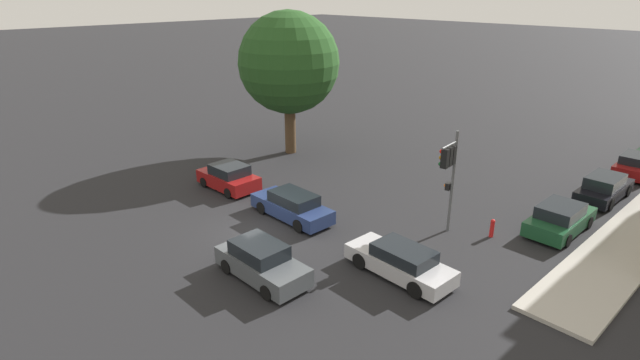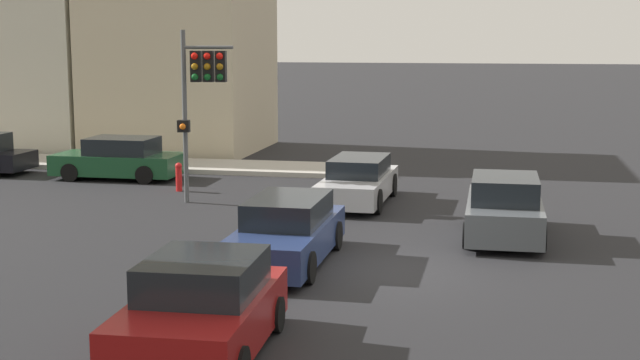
{
  "view_description": "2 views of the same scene",
  "coord_description": "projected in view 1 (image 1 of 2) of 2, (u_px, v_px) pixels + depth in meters",
  "views": [
    {
      "loc": [
        18.06,
        -12.85,
        11.24
      ],
      "look_at": [
        0.88,
        3.64,
        2.02
      ],
      "focal_mm": 28.0,
      "sensor_mm": 36.0,
      "label": 1
    },
    {
      "loc": [
        -18.34,
        -2.07,
        4.9
      ],
      "look_at": [
        1.15,
        1.9,
        1.69
      ],
      "focal_mm": 50.0,
      "sensor_mm": 36.0,
      "label": 2
    }
  ],
  "objects": [
    {
      "name": "fire_hydrant",
      "position": [
        492.0,
        227.0,
        23.89
      ],
      "size": [
        0.22,
        0.22,
        0.92
      ],
      "color": "red",
      "rests_on": "ground_plane"
    },
    {
      "name": "crossing_car_0",
      "position": [
        262.0,
        262.0,
        20.43
      ],
      "size": [
        4.33,
        1.92,
        1.55
      ],
      "rotation": [
        0.0,
        0.0,
        0.01
      ],
      "color": "#4C5156",
      "rests_on": "ground_plane"
    },
    {
      "name": "parked_car_1",
      "position": [
        604.0,
        188.0,
        28.08
      ],
      "size": [
        1.89,
        4.63,
        1.45
      ],
      "rotation": [
        0.0,
        0.0,
        1.57
      ],
      "color": "black",
      "rests_on": "ground_plane"
    },
    {
      "name": "ground_plane",
      "position": [
        254.0,
        232.0,
        24.5
      ],
      "size": [
        300.0,
        300.0,
        0.0
      ],
      "primitive_type": "plane",
      "color": "black"
    },
    {
      "name": "parked_car_0",
      "position": [
        560.0,
        219.0,
        24.37
      ],
      "size": [
        2.05,
        4.37,
        1.45
      ],
      "rotation": [
        0.0,
        0.0,
        1.57
      ],
      "color": "#194728",
      "rests_on": "ground_plane"
    },
    {
      "name": "crossing_car_3",
      "position": [
        292.0,
        206.0,
        25.77
      ],
      "size": [
        4.78,
        1.87,
        1.44
      ],
      "rotation": [
        0.0,
        0.0,
        3.14
      ],
      "color": "navy",
      "rests_on": "ground_plane"
    },
    {
      "name": "street_tree",
      "position": [
        289.0,
        63.0,
        34.1
      ],
      "size": [
        6.96,
        6.96,
        9.91
      ],
      "color": "#4C3823",
      "rests_on": "ground_plane"
    },
    {
      "name": "crossing_car_1",
      "position": [
        229.0,
        177.0,
        29.59
      ],
      "size": [
        3.99,
        2.14,
        1.52
      ],
      "rotation": [
        0.0,
        0.0,
        3.18
      ],
      "color": "maroon",
      "rests_on": "ground_plane"
    },
    {
      "name": "parked_car_2",
      "position": [
        637.0,
        165.0,
        31.76
      ],
      "size": [
        2.11,
        4.15,
        1.37
      ],
      "rotation": [
        0.0,
        0.0,
        1.6
      ],
      "color": "maroon",
      "rests_on": "ground_plane"
    },
    {
      "name": "crossing_car_2",
      "position": [
        400.0,
        262.0,
        20.59
      ],
      "size": [
        4.76,
        1.92,
        1.36
      ],
      "rotation": [
        0.0,
        0.0,
        3.12
      ],
      "color": "#B7B7BC",
      "rests_on": "ground_plane"
    },
    {
      "name": "traffic_signal",
      "position": [
        449.0,
        164.0,
        23.04
      ],
      "size": [
        0.71,
        1.63,
        5.09
      ],
      "rotation": [
        0.0,
        0.0,
        3.27
      ],
      "color": "#515456",
      "rests_on": "ground_plane"
    }
  ]
}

